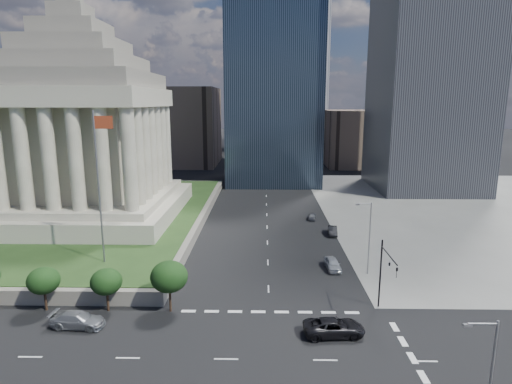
{
  "coord_description": "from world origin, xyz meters",
  "views": [
    {
      "loc": [
        -0.63,
        -29.79,
        22.88
      ],
      "look_at": [
        -1.55,
        19.13,
        12.57
      ],
      "focal_mm": 30.0,
      "sensor_mm": 36.0,
      "label": 1
    }
  ],
  "objects_px": {
    "parked_sedan_mid": "(333,231)",
    "parked_sedan_far": "(312,216)",
    "war_memorial": "(79,110)",
    "street_lamp_north": "(368,234)",
    "flagpole": "(99,179)",
    "parked_sedan_near": "(333,264)",
    "traffic_signal_ne": "(385,269)",
    "pickup_truck": "(334,327)",
    "suv_grey": "(78,320)"
  },
  "relations": [
    {
      "from": "war_memorial",
      "to": "parked_sedan_far",
      "type": "distance_m",
      "value": 47.98
    },
    {
      "from": "parked_sedan_near",
      "to": "parked_sedan_mid",
      "type": "relative_size",
      "value": 1.06
    },
    {
      "from": "traffic_signal_ne",
      "to": "parked_sedan_far",
      "type": "xyz_separation_m",
      "value": [
        -3.5,
        38.84,
        -4.64
      ]
    },
    {
      "from": "flagpole",
      "to": "parked_sedan_far",
      "type": "relative_size",
      "value": 5.59
    },
    {
      "from": "war_memorial",
      "to": "parked_sedan_far",
      "type": "bearing_deg",
      "value": 6.02
    },
    {
      "from": "flagpole",
      "to": "pickup_truck",
      "type": "relative_size",
      "value": 3.26
    },
    {
      "from": "pickup_truck",
      "to": "parked_sedan_mid",
      "type": "xyz_separation_m",
      "value": [
        5.06,
        33.19,
        -0.13
      ]
    },
    {
      "from": "parked_sedan_mid",
      "to": "war_memorial",
      "type": "bearing_deg",
      "value": 178.94
    },
    {
      "from": "suv_grey",
      "to": "parked_sedan_mid",
      "type": "distance_m",
      "value": 44.88
    },
    {
      "from": "flagpole",
      "to": "parked_sedan_far",
      "type": "xyz_separation_m",
      "value": [
        30.83,
        28.53,
        -12.5
      ]
    },
    {
      "from": "war_memorial",
      "to": "flagpole",
      "type": "relative_size",
      "value": 1.95
    },
    {
      "from": "flagpole",
      "to": "parked_sedan_near",
      "type": "bearing_deg",
      "value": 4.79
    },
    {
      "from": "parked_sedan_near",
      "to": "street_lamp_north",
      "type": "bearing_deg",
      "value": -23.96
    },
    {
      "from": "street_lamp_north",
      "to": "parked_sedan_far",
      "type": "relative_size",
      "value": 2.79
    },
    {
      "from": "pickup_truck",
      "to": "parked_sedan_mid",
      "type": "relative_size",
      "value": 1.4
    },
    {
      "from": "war_memorial",
      "to": "pickup_truck",
      "type": "distance_m",
      "value": 59.62
    },
    {
      "from": "traffic_signal_ne",
      "to": "parked_sedan_near",
      "type": "xyz_separation_m",
      "value": [
        -3.5,
        12.89,
        -4.46
      ]
    },
    {
      "from": "traffic_signal_ne",
      "to": "parked_sedan_mid",
      "type": "bearing_deg",
      "value": 91.99
    },
    {
      "from": "pickup_truck",
      "to": "street_lamp_north",
      "type": "bearing_deg",
      "value": -28.3
    },
    {
      "from": "suv_grey",
      "to": "pickup_truck",
      "type": "bearing_deg",
      "value": -88.38
    },
    {
      "from": "suv_grey",
      "to": "parked_sedan_far",
      "type": "relative_size",
      "value": 1.56
    },
    {
      "from": "street_lamp_north",
      "to": "parked_sedan_far",
      "type": "height_order",
      "value": "street_lamp_north"
    },
    {
      "from": "traffic_signal_ne",
      "to": "parked_sedan_far",
      "type": "bearing_deg",
      "value": 95.15
    },
    {
      "from": "pickup_truck",
      "to": "parked_sedan_far",
      "type": "distance_m",
      "value": 43.3
    },
    {
      "from": "street_lamp_north",
      "to": "suv_grey",
      "type": "height_order",
      "value": "street_lamp_north"
    },
    {
      "from": "traffic_signal_ne",
      "to": "parked_sedan_near",
      "type": "bearing_deg",
      "value": 105.2
    },
    {
      "from": "parked_sedan_near",
      "to": "parked_sedan_far",
      "type": "bearing_deg",
      "value": 86.11
    },
    {
      "from": "suv_grey",
      "to": "parked_sedan_mid",
      "type": "xyz_separation_m",
      "value": [
        31.33,
        32.13,
        -0.09
      ]
    },
    {
      "from": "pickup_truck",
      "to": "suv_grey",
      "type": "distance_m",
      "value": 26.3
    },
    {
      "from": "war_memorial",
      "to": "pickup_truck",
      "type": "xyz_separation_m",
      "value": [
        40.44,
        -38.69,
        -20.55
      ]
    },
    {
      "from": "flagpole",
      "to": "parked_sedan_near",
      "type": "xyz_separation_m",
      "value": [
        30.83,
        2.58,
        -12.33
      ]
    },
    {
      "from": "war_memorial",
      "to": "street_lamp_north",
      "type": "bearing_deg",
      "value": -25.92
    },
    {
      "from": "traffic_signal_ne",
      "to": "parked_sedan_mid",
      "type": "distance_m",
      "value": 29.18
    },
    {
      "from": "parked_sedan_far",
      "to": "flagpole",
      "type": "bearing_deg",
      "value": -127.54
    },
    {
      "from": "street_lamp_north",
      "to": "suv_grey",
      "type": "distance_m",
      "value": 36.57
    },
    {
      "from": "suv_grey",
      "to": "parked_sedan_far",
      "type": "bearing_deg",
      "value": -30.45
    },
    {
      "from": "traffic_signal_ne",
      "to": "pickup_truck",
      "type": "height_order",
      "value": "traffic_signal_ne"
    },
    {
      "from": "flagpole",
      "to": "pickup_truck",
      "type": "height_order",
      "value": "flagpole"
    },
    {
      "from": "parked_sedan_near",
      "to": "parked_sedan_far",
      "type": "distance_m",
      "value": 25.95
    },
    {
      "from": "parked_sedan_near",
      "to": "parked_sedan_mid",
      "type": "distance_m",
      "value": 16.12
    },
    {
      "from": "war_memorial",
      "to": "parked_sedan_near",
      "type": "distance_m",
      "value": 52.27
    },
    {
      "from": "traffic_signal_ne",
      "to": "pickup_truck",
      "type": "relative_size",
      "value": 1.3
    },
    {
      "from": "parked_sedan_near",
      "to": "parked_sedan_far",
      "type": "xyz_separation_m",
      "value": [
        0.0,
        25.95,
        -0.18
      ]
    },
    {
      "from": "street_lamp_north",
      "to": "pickup_truck",
      "type": "relative_size",
      "value": 1.63
    },
    {
      "from": "parked_sedan_mid",
      "to": "parked_sedan_far",
      "type": "height_order",
      "value": "parked_sedan_mid"
    },
    {
      "from": "parked_sedan_mid",
      "to": "street_lamp_north",
      "type": "bearing_deg",
      "value": -78.21
    },
    {
      "from": "parked_sedan_far",
      "to": "war_memorial",
      "type": "bearing_deg",
      "value": -164.31
    },
    {
      "from": "flagpole",
      "to": "suv_grey",
      "type": "bearing_deg",
      "value": -81.67
    },
    {
      "from": "traffic_signal_ne",
      "to": "flagpole",
      "type": "bearing_deg",
      "value": 163.29
    },
    {
      "from": "parked_sedan_near",
      "to": "suv_grey",
      "type": "bearing_deg",
      "value": -154.54
    }
  ]
}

